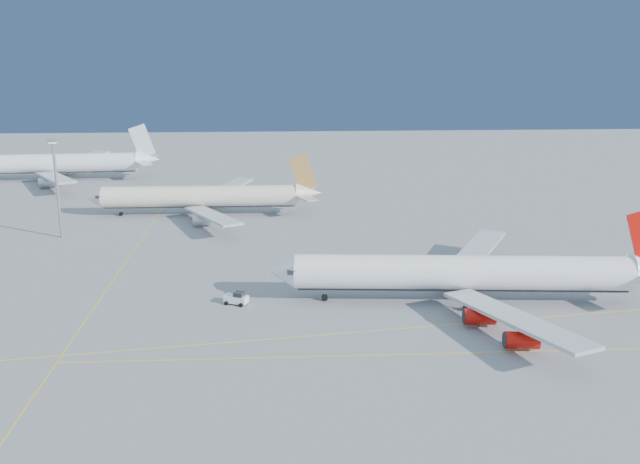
{
  "coord_description": "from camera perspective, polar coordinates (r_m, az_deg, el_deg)",
  "views": [
    {
      "loc": [
        -7.2,
        -110.18,
        45.19
      ],
      "look_at": [
        0.63,
        30.11,
        7.0
      ],
      "focal_mm": 40.0,
      "sensor_mm": 36.0,
      "label": 1
    }
  ],
  "objects": [
    {
      "name": "ground",
      "position": [
        119.31,
        0.51,
        -7.05
      ],
      "size": [
        500.0,
        500.0,
        0.0
      ],
      "primitive_type": "plane",
      "color": "slate",
      "rests_on": "ground"
    },
    {
      "name": "taxiway_lines",
      "position": [
        125.2,
        -6.45,
        -6.05
      ],
      "size": [
        118.86,
        140.0,
        0.02
      ],
      "color": "yellow",
      "rests_on": "ground"
    },
    {
      "name": "airliner_virgin",
      "position": [
        128.22,
        11.97,
        -3.26
      ],
      "size": [
        71.26,
        63.81,
        17.57
      ],
      "rotation": [
        0.0,
        0.0,
        -0.08
      ],
      "color": "white",
      "rests_on": "ground"
    },
    {
      "name": "airliner_etihad",
      "position": [
        190.55,
        -9.19,
        2.81
      ],
      "size": [
        62.09,
        57.55,
        16.25
      ],
      "rotation": [
        0.0,
        0.0,
        -0.0
      ],
      "color": "beige",
      "rests_on": "ground"
    },
    {
      "name": "airliner_third",
      "position": [
        250.89,
        -20.37,
        5.16
      ],
      "size": [
        67.97,
        62.57,
        18.23
      ],
      "rotation": [
        0.0,
        0.0,
        0.06
      ],
      "color": "white",
      "rests_on": "ground"
    },
    {
      "name": "pushback_tug",
      "position": [
        126.68,
        -6.67,
        -5.29
      ],
      "size": [
        4.52,
        3.64,
        2.28
      ],
      "rotation": [
        0.0,
        0.0,
        -0.39
      ],
      "color": "white",
      "rests_on": "ground"
    },
    {
      "name": "light_mast",
      "position": [
        175.31,
        -20.33,
        3.87
      ],
      "size": [
        1.99,
        1.99,
        23.01
      ],
      "color": "gray",
      "rests_on": "ground"
    }
  ]
}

